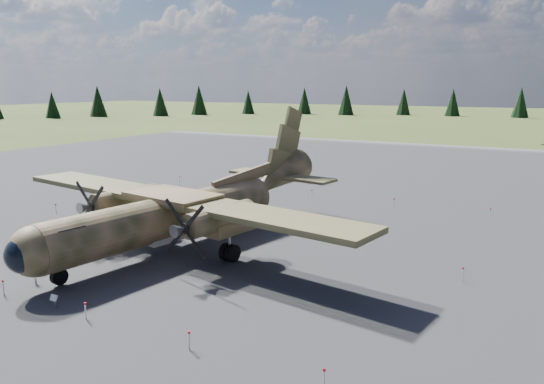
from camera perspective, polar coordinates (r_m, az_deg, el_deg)
The scene contains 7 objects.
ground at distance 37.53m, azimuth -5.97°, elevation -5.21°, with size 500.00×500.00×0.00m, color #525927.
apron at distance 45.79m, azimuth 1.17°, elevation -2.09°, with size 120.00×120.00×0.04m, color slate.
transport_plane at distance 35.92m, azimuth -9.35°, elevation -1.53°, with size 29.06×26.19×9.57m.
info_placard_left at distance 32.03m, azimuth -24.16°, elevation -8.28°, with size 0.44×0.20×0.69m.
info_placard_right at distance 28.45m, azimuth -22.39°, elevation -10.61°, with size 0.43×0.18×0.68m.
barrier_fence at distance 37.58m, azimuth -6.64°, elevation -4.40°, with size 33.12×29.62×0.85m.
treeline at distance 46.16m, azimuth -8.92°, elevation 3.80°, with size 328.64×328.95×10.98m.
Camera 1 is at (20.66, -29.44, 10.72)m, focal length 35.00 mm.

